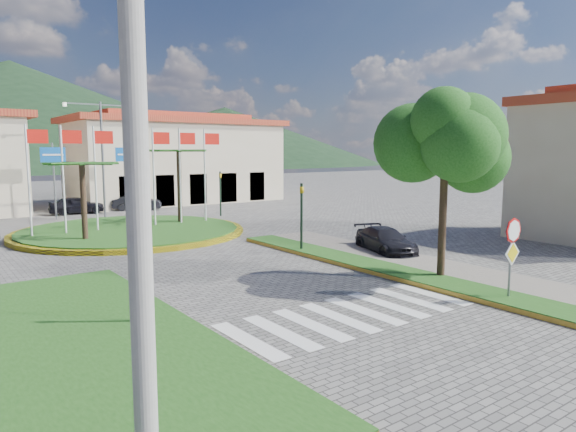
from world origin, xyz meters
TOP-DOWN VIEW (x-y plane):
  - ground at (0.00, 0.00)m, footprint 160.00×160.00m
  - sidewalk_right at (6.00, 2.00)m, footprint 4.00×28.00m
  - verge_right at (4.80, 2.00)m, footprint 1.60×28.00m
  - median_left at (-6.50, 6.00)m, footprint 5.00×14.00m
  - crosswalk at (0.00, 4.00)m, footprint 8.00×3.00m
  - roundabout_island at (0.00, 22.00)m, footprint 12.70×12.70m
  - stop_sign at (4.90, 1.96)m, footprint 0.80×0.11m
  - deciduous_tree at (5.50, 5.00)m, footprint 3.60×3.60m
  - utility_pole at (-7.50, 0.00)m, footprint 0.32×0.32m
  - traffic_light_left at (-5.20, 6.50)m, footprint 0.15×0.18m
  - traffic_light_right at (4.50, 12.00)m, footprint 0.15×0.18m
  - traffic_light_far at (8.00, 26.00)m, footprint 0.18×0.15m
  - direction_sign_west at (-2.00, 30.97)m, footprint 1.60×0.14m
  - direction_sign_east at (3.00, 30.97)m, footprint 1.60×0.14m
  - street_lamp_centre at (1.00, 30.00)m, footprint 4.80×0.16m
  - building_right at (10.00, 38.00)m, footprint 19.08×9.54m
  - hill_far_mid at (15.00, 160.00)m, footprint 180.00×180.00m
  - hill_far_east at (70.00, 135.00)m, footprint 120.00×120.00m
  - car_dark_a at (-0.03, 33.44)m, footprint 4.04×2.02m
  - car_dark_b at (4.45, 33.12)m, footprint 3.91×2.73m
  - car_side_right at (7.50, 9.58)m, footprint 2.84×4.31m

SIDE VIEW (x-z plane):
  - ground at x=0.00m, z-range 0.00..0.00m
  - crosswalk at x=0.00m, z-range 0.00..0.01m
  - sidewalk_right at x=6.00m, z-range 0.00..0.15m
  - verge_right at x=4.80m, z-range 0.00..0.18m
  - median_left at x=-6.50m, z-range 0.00..0.18m
  - roundabout_island at x=0.00m, z-range -2.82..3.18m
  - car_side_right at x=7.50m, z-range 0.00..1.16m
  - car_dark_b at x=4.45m, z-range 0.00..1.22m
  - car_dark_a at x=-0.03m, z-range 0.00..1.32m
  - stop_sign at x=4.90m, z-range 0.47..3.12m
  - traffic_light_left at x=-5.20m, z-range 0.34..3.54m
  - traffic_light_right at x=4.50m, z-range 0.34..3.54m
  - traffic_light_far at x=8.00m, z-range 0.34..3.54m
  - direction_sign_west at x=-2.00m, z-range 0.93..6.13m
  - direction_sign_east at x=3.00m, z-range 0.93..6.13m
  - building_right at x=10.00m, z-range -0.12..7.93m
  - street_lamp_centre at x=1.00m, z-range 0.50..8.50m
  - utility_pole at x=-7.50m, z-range 0.00..9.00m
  - deciduous_tree at x=5.50m, z-range 1.78..8.58m
  - hill_far_east at x=70.00m, z-range 0.00..18.00m
  - hill_far_mid at x=15.00m, z-range 0.00..30.00m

